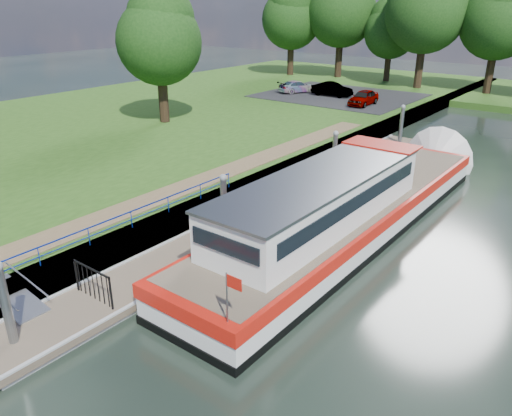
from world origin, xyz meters
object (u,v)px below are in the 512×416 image
Objects in this scene: pontoon at (286,205)px; barge at (354,205)px; car_b at (332,89)px; car_c at (297,87)px; car_a at (363,98)px.

barge is at bearing -1.17° from pontoon.
barge reaches higher than car_b.
pontoon is at bearing -158.32° from car_b.
pontoon is 7.64× the size of car_c.
car_b is at bearing -150.61° from car_c.
car_b is at bearing 121.68° from barge.
pontoon is at bearing 178.83° from barge.
barge is at bearing 152.73° from car_c.
car_a is at bearing 115.60° from barge.
car_b reaches higher than car_c.
pontoon is 7.89× the size of car_a.
barge is (3.60, -0.07, 0.90)m from pontoon.
car_a reaches higher than pontoon.
car_b is at bearing 115.17° from pontoon.
car_c reaches higher than pontoon.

